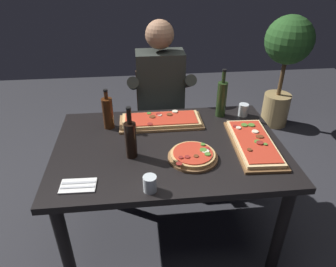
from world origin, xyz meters
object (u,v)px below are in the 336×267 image
object	(u,v)px
pizza_rectangular_front	(161,121)
pizza_round_far	(193,156)
oil_bottle_amber	(131,139)
vinegar_bottle_green	(222,98)
wine_bottle_dark	(108,113)
diner_chair	(160,116)
dining_table	(169,157)
tumbler_near_camera	(243,110)
tumbler_far_side	(150,185)
seated_diner	(161,95)
pizza_rectangular_left	(254,143)
potted_plant_corner	(286,56)

from	to	relation	value
pizza_rectangular_front	pizza_round_far	xyz separation A→B (m)	(0.15, -0.43, -0.00)
oil_bottle_amber	vinegar_bottle_green	world-z (taller)	vinegar_bottle_green
wine_bottle_dark	diner_chair	distance (m)	0.80
dining_table	tumbler_near_camera	distance (m)	0.68
dining_table	pizza_round_far	distance (m)	0.23
pizza_rectangular_front	tumbler_far_side	xyz separation A→B (m)	(-0.11, -0.68, 0.02)
tumbler_far_side	seated_diner	bearing A→B (deg)	82.39
vinegar_bottle_green	oil_bottle_amber	bearing A→B (deg)	-145.33
pizza_rectangular_front	seated_diner	xyz separation A→B (m)	(0.04, 0.46, -0.02)
pizza_rectangular_left	seated_diner	bearing A→B (deg)	122.01
pizza_rectangular_front	diner_chair	xyz separation A→B (m)	(0.04, 0.58, -0.27)
dining_table	diner_chair	bearing A→B (deg)	89.05
dining_table	tumbler_near_camera	xyz separation A→B (m)	(0.57, 0.33, 0.14)
oil_bottle_amber	potted_plant_corner	distance (m)	2.24
oil_bottle_amber	diner_chair	world-z (taller)	oil_bottle_amber
pizza_rectangular_left	seated_diner	size ratio (longest dim) A/B	0.43
pizza_rectangular_left	wine_bottle_dark	xyz separation A→B (m)	(-0.89, 0.32, 0.09)
potted_plant_corner	seated_diner	bearing A→B (deg)	-152.56
tumbler_far_side	diner_chair	world-z (taller)	diner_chair
potted_plant_corner	pizza_round_far	bearing A→B (deg)	-128.28
pizza_round_far	wine_bottle_dark	size ratio (longest dim) A/B	1.05
vinegar_bottle_green	seated_diner	xyz separation A→B (m)	(-0.40, 0.39, -0.13)
diner_chair	seated_diner	size ratio (longest dim) A/B	0.65
vinegar_bottle_green	potted_plant_corner	bearing A→B (deg)	48.41
pizza_rectangular_front	potted_plant_corner	bearing A→B (deg)	39.74
tumbler_far_side	potted_plant_corner	world-z (taller)	potted_plant_corner
tumbler_near_camera	tumbler_far_side	xyz separation A→B (m)	(-0.71, -0.73, -0.01)
pizza_round_far	tumbler_far_side	world-z (taller)	tumbler_far_side
tumbler_far_side	dining_table	bearing A→B (deg)	71.15
wine_bottle_dark	potted_plant_corner	world-z (taller)	potted_plant_corner
vinegar_bottle_green	seated_diner	size ratio (longest dim) A/B	0.26
vinegar_bottle_green	tumbler_far_side	world-z (taller)	vinegar_bottle_green
tumbler_near_camera	seated_diner	distance (m)	0.69
pizza_round_far	diner_chair	world-z (taller)	diner_chair
tumbler_near_camera	seated_diner	bearing A→B (deg)	143.96
tumbler_far_side	seated_diner	xyz separation A→B (m)	(0.15, 1.14, -0.03)
tumbler_near_camera	wine_bottle_dark	bearing A→B (deg)	-175.70
oil_bottle_amber	pizza_round_far	bearing A→B (deg)	-10.13
dining_table	pizza_rectangular_front	size ratio (longest dim) A/B	2.47
pizza_round_far	potted_plant_corner	bearing A→B (deg)	51.72
dining_table	pizza_rectangular_left	world-z (taller)	pizza_rectangular_left
wine_bottle_dark	pizza_rectangular_left	bearing A→B (deg)	-19.86
pizza_round_far	tumbler_near_camera	world-z (taller)	tumbler_near_camera
diner_chair	tumbler_far_side	bearing A→B (deg)	-96.90
vinegar_bottle_green	potted_plant_corner	xyz separation A→B (m)	(0.98, 1.11, -0.07)
dining_table	oil_bottle_amber	distance (m)	0.33
pizza_rectangular_front	tumbler_far_side	bearing A→B (deg)	-99.47
dining_table	seated_diner	distance (m)	0.74
pizza_rectangular_left	oil_bottle_amber	world-z (taller)	oil_bottle_amber
tumbler_near_camera	pizza_rectangular_front	bearing A→B (deg)	-174.68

